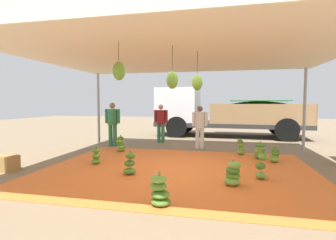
# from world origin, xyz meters

# --- Properties ---
(ground_plane) EXTENTS (40.00, 40.00, 0.00)m
(ground_plane) POSITION_xyz_m (0.00, 3.00, 0.00)
(ground_plane) COLOR #7F6B51
(tarp_orange) EXTENTS (6.56, 4.98, 0.01)m
(tarp_orange) POSITION_xyz_m (0.00, 0.00, 0.01)
(tarp_orange) COLOR orange
(tarp_orange) RESTS_ON ground
(tent_canopy) EXTENTS (8.00, 7.00, 2.88)m
(tent_canopy) POSITION_xyz_m (-0.00, -0.10, 2.78)
(tent_canopy) COLOR #9EA0A5
(tent_canopy) RESTS_ON ground
(banana_bunch_0) EXTENTS (0.34, 0.36, 0.46)m
(banana_bunch_0) POSITION_xyz_m (2.49, 1.30, 0.21)
(banana_bunch_0) COLOR #75A83D
(banana_bunch_0) RESTS_ON tarp_orange
(banana_bunch_1) EXTENTS (0.31, 0.32, 0.53)m
(banana_bunch_1) POSITION_xyz_m (1.65, 2.15, 0.24)
(banana_bunch_1) COLOR #75A83D
(banana_bunch_1) RESTS_ON tarp_orange
(banana_bunch_2) EXTENTS (0.33, 0.34, 0.60)m
(banana_bunch_2) POSITION_xyz_m (1.89, -0.37, 0.26)
(banana_bunch_2) COLOR #6B9E38
(banana_bunch_2) RESTS_ON tarp_orange
(banana_bunch_3) EXTENTS (0.43, 0.43, 0.54)m
(banana_bunch_3) POSITION_xyz_m (0.09, -2.16, 0.23)
(banana_bunch_3) COLOR #477523
(banana_bunch_3) RESTS_ON tarp_orange
(banana_bunch_4) EXTENTS (0.38, 0.40, 0.55)m
(banana_bunch_4) POSITION_xyz_m (-1.00, -0.62, 0.24)
(banana_bunch_4) COLOR #518428
(banana_bunch_4) RESTS_ON tarp_orange
(banana_bunch_5) EXTENTS (0.31, 0.31, 0.47)m
(banana_bunch_5) POSITION_xyz_m (-2.23, 0.11, 0.21)
(banana_bunch_5) COLOR #60932D
(banana_bunch_5) RESTS_ON tarp_orange
(banana_bunch_6) EXTENTS (0.47, 0.47, 0.51)m
(banana_bunch_6) POSITION_xyz_m (2.17, 1.72, 0.22)
(banana_bunch_6) COLOR #518428
(banana_bunch_6) RESTS_ON tarp_orange
(banana_bunch_7) EXTENTS (0.34, 0.34, 0.56)m
(banana_bunch_7) POSITION_xyz_m (-2.27, 1.89, 0.25)
(banana_bunch_7) COLOR #60932D
(banana_bunch_7) RESTS_ON tarp_orange
(banana_bunch_8) EXTENTS (0.44, 0.45, 0.52)m
(banana_bunch_8) POSITION_xyz_m (1.28, -0.91, 0.23)
(banana_bunch_8) COLOR #75A83D
(banana_bunch_8) RESTS_ON tarp_orange
(cargo_truck_main) EXTENTS (7.23, 2.70, 2.40)m
(cargo_truck_main) POSITION_xyz_m (1.12, 6.71, 1.20)
(cargo_truck_main) COLOR #2D2D2D
(cargo_truck_main) RESTS_ON ground
(worker_0) EXTENTS (0.56, 0.34, 1.53)m
(worker_0) POSITION_xyz_m (0.29, 3.08, 0.89)
(worker_0) COLOR silver
(worker_0) RESTS_ON ground
(worker_1) EXTENTS (0.58, 0.35, 1.58)m
(worker_1) POSITION_xyz_m (-1.40, 4.08, 0.92)
(worker_1) COLOR #337A4C
(worker_1) RESTS_ON ground
(worker_2) EXTENTS (0.61, 0.37, 1.65)m
(worker_2) POSITION_xyz_m (-3.01, 2.89, 0.96)
(worker_2) COLOR #337A4C
(worker_2) RESTS_ON ground
(crate_0) EXTENTS (0.49, 0.41, 0.38)m
(crate_0) POSITION_xyz_m (-3.99, -0.95, 0.19)
(crate_0) COLOR olive
(crate_0) RESTS_ON ground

